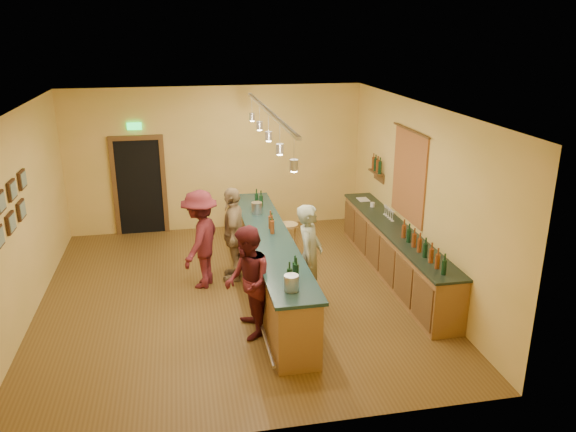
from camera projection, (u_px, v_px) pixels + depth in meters
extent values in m
plane|color=brown|center=(235.00, 295.00, 9.71)|extent=(7.00, 7.00, 0.00)
cube|color=silver|center=(229.00, 108.00, 8.68)|extent=(6.50, 7.00, 0.02)
cube|color=gold|center=(216.00, 159.00, 12.45)|extent=(6.50, 0.02, 3.20)
cube|color=gold|center=(265.00, 306.00, 5.94)|extent=(6.50, 0.02, 3.20)
cube|color=gold|center=(21.00, 219.00, 8.60)|extent=(0.02, 7.00, 3.20)
cube|color=gold|center=(418.00, 196.00, 9.79)|extent=(0.02, 7.00, 3.20)
cube|color=black|center=(140.00, 187.00, 12.30)|extent=(0.95, 0.06, 2.10)
cube|color=#522D18|center=(115.00, 189.00, 12.18)|extent=(0.10, 0.08, 2.10)
cube|color=#522D18|center=(164.00, 186.00, 12.37)|extent=(0.10, 0.08, 2.10)
cube|color=#522D18|center=(135.00, 138.00, 11.92)|extent=(1.15, 0.08, 0.10)
cube|color=#19E54C|center=(134.00, 126.00, 11.83)|extent=(0.30, 0.04, 0.15)
cube|color=maroon|center=(409.00, 176.00, 10.07)|extent=(0.03, 1.40, 1.60)
cube|color=#522D18|center=(376.00, 172.00, 11.55)|extent=(0.16, 0.55, 0.03)
cube|color=#522D18|center=(379.00, 177.00, 11.60)|extent=(0.03, 0.55, 0.18)
cube|color=brown|center=(395.00, 253.00, 10.29)|extent=(0.55, 4.50, 0.90)
cube|color=black|center=(396.00, 229.00, 10.14)|extent=(0.60, 4.55, 0.04)
cylinder|color=silver|center=(372.00, 205.00, 11.33)|extent=(0.09, 0.09, 0.09)
cube|color=silver|center=(363.00, 199.00, 11.80)|extent=(0.22, 0.30, 0.01)
cube|color=brown|center=(270.00, 265.00, 9.66)|extent=(0.60, 5.00, 1.00)
cube|color=#162E2D|center=(270.00, 237.00, 9.49)|extent=(0.70, 5.10, 0.05)
cylinder|color=silver|center=(250.00, 285.00, 9.71)|extent=(0.05, 5.00, 0.05)
cylinder|color=silver|center=(291.00, 283.00, 7.49)|extent=(0.20, 0.20, 0.22)
cylinder|color=silver|center=(257.00, 208.00, 10.56)|extent=(0.20, 0.20, 0.22)
cube|color=silver|center=(268.00, 111.00, 8.81)|extent=(0.06, 4.60, 0.05)
cylinder|color=silver|center=(294.00, 149.00, 7.01)|extent=(0.01, 0.01, 0.35)
cylinder|color=#A5A5AD|center=(294.00, 165.00, 7.08)|extent=(0.11, 0.11, 0.14)
cylinder|color=#FFEABF|center=(294.00, 171.00, 7.10)|extent=(0.08, 0.08, 0.02)
cylinder|color=silver|center=(280.00, 135.00, 7.94)|extent=(0.01, 0.01, 0.35)
cylinder|color=#A5A5AD|center=(280.00, 149.00, 8.01)|extent=(0.11, 0.11, 0.14)
cylinder|color=#FFEABF|center=(280.00, 154.00, 8.03)|extent=(0.08, 0.08, 0.02)
cylinder|color=silver|center=(268.00, 123.00, 8.87)|extent=(0.01, 0.01, 0.35)
cylinder|color=#A5A5AD|center=(269.00, 136.00, 8.94)|extent=(0.11, 0.11, 0.14)
cylinder|color=#FFEABF|center=(269.00, 141.00, 8.96)|extent=(0.08, 0.08, 0.02)
cylinder|color=silver|center=(259.00, 114.00, 9.80)|extent=(0.01, 0.01, 0.35)
cylinder|color=#A5A5AD|center=(260.00, 125.00, 9.87)|extent=(0.11, 0.11, 0.14)
cylinder|color=#FFEABF|center=(260.00, 130.00, 9.89)|extent=(0.08, 0.08, 0.02)
cylinder|color=silver|center=(252.00, 106.00, 10.73)|extent=(0.01, 0.01, 0.35)
cylinder|color=#A5A5AD|center=(252.00, 117.00, 10.79)|extent=(0.11, 0.11, 0.14)
cylinder|color=#FFEABF|center=(252.00, 121.00, 10.82)|extent=(0.08, 0.08, 0.02)
imported|color=gray|center=(309.00, 256.00, 9.08)|extent=(0.65, 0.76, 1.75)
imported|color=#59191E|center=(248.00, 282.00, 8.21)|extent=(0.65, 0.83, 1.70)
imported|color=#997A51|center=(234.00, 234.00, 10.08)|extent=(0.59, 1.08, 1.74)
imported|color=#59191E|center=(201.00, 239.00, 9.79)|extent=(1.06, 1.31, 1.76)
cylinder|color=#A67D4B|center=(288.00, 225.00, 10.88)|extent=(0.37, 0.37, 0.04)
cylinder|color=#A67D4B|center=(296.00, 243.00, 11.03)|extent=(0.04, 0.04, 0.73)
cylinder|color=#A67D4B|center=(284.00, 241.00, 11.10)|extent=(0.04, 0.04, 0.73)
cylinder|color=#A67D4B|center=(286.00, 246.00, 10.87)|extent=(0.04, 0.04, 0.73)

